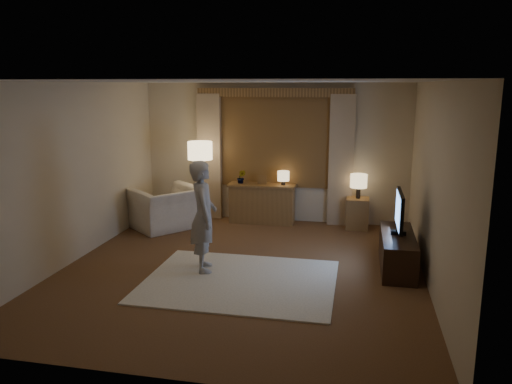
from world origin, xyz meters
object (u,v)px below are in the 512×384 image
(armchair, at_px, (167,208))
(tv_stand, at_px, (397,251))
(person, at_px, (203,216))
(sideboard, at_px, (262,204))
(side_table, at_px, (357,213))

(armchair, height_order, tv_stand, armchair)
(armchair, distance_m, tv_stand, 4.16)
(tv_stand, bearing_deg, person, -166.28)
(armchair, height_order, person, person)
(sideboard, distance_m, armchair, 1.78)
(side_table, xyz_separation_m, tv_stand, (0.57, -1.95, -0.03))
(tv_stand, bearing_deg, side_table, 106.35)
(sideboard, bearing_deg, side_table, -1.62)
(armchair, xyz_separation_m, tv_stand, (3.96, -1.27, -0.12))
(armchair, relative_size, person, 0.74)
(sideboard, distance_m, person, 2.70)
(person, bearing_deg, side_table, -58.55)
(sideboard, relative_size, tv_stand, 0.86)
(person, bearing_deg, armchair, 14.45)
(tv_stand, xyz_separation_m, person, (-2.65, -0.65, 0.54))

